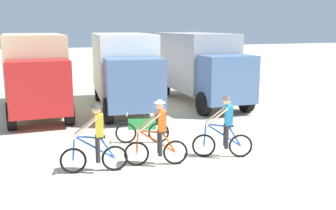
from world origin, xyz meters
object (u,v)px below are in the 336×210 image
box_truck_white_box (124,67)px  cyclist_orange_shirt (96,140)px  box_truck_tan_camper (35,69)px  cyclist_near_camera (225,129)px  cyclist_cowboy_hat (158,135)px  bicycle_spare (142,131)px  box_truck_grey_hauler (200,64)px

box_truck_white_box → cyclist_orange_shirt: 8.08m
box_truck_tan_camper → cyclist_near_camera: 9.47m
cyclist_cowboy_hat → bicycle_spare: size_ratio=1.09×
box_truck_white_box → cyclist_cowboy_hat: 7.76m
box_truck_white_box → bicycle_spare: bearing=-98.5°
box_truck_white_box → cyclist_cowboy_hat: bearing=-97.5°
cyclist_orange_shirt → cyclist_near_camera: bearing=-1.6°
box_truck_tan_camper → cyclist_near_camera: (4.77, -8.11, -1.03)m
box_truck_grey_hauler → cyclist_orange_shirt: bearing=-129.9°
box_truck_grey_hauler → cyclist_near_camera: (-2.79, -7.78, -1.03)m
box_truck_white_box → bicycle_spare: box_truck_white_box is taller
cyclist_near_camera → bicycle_spare: bearing=129.9°
box_truck_tan_camper → box_truck_grey_hauler: 7.57m
cyclist_orange_shirt → cyclist_cowboy_hat: bearing=-2.3°
box_truck_tan_camper → bicycle_spare: size_ratio=4.06×
box_truck_tan_camper → box_truck_grey_hauler: size_ratio=1.00×
box_truck_tan_camper → cyclist_cowboy_hat: (2.79, -8.08, -1.03)m
box_truck_white_box → box_truck_tan_camper: bearing=173.3°
cyclist_cowboy_hat → cyclist_near_camera: 1.98m
cyclist_orange_shirt → cyclist_cowboy_hat: (1.66, -0.07, 0.00)m
box_truck_white_box → cyclist_cowboy_hat: (-1.00, -7.63, -1.03)m
cyclist_cowboy_hat → box_truck_tan_camper: bearing=109.1°
box_truck_grey_hauler → cyclist_orange_shirt: size_ratio=3.72×
box_truck_tan_camper → cyclist_cowboy_hat: 8.61m
cyclist_near_camera → cyclist_cowboy_hat: bearing=179.0°
box_truck_white_box → box_truck_grey_hauler: bearing=1.8°
box_truck_tan_camper → cyclist_near_camera: box_truck_tan_camper is taller
cyclist_near_camera → bicycle_spare: cyclist_near_camera is taller
box_truck_grey_hauler → cyclist_cowboy_hat: bearing=-121.6°
box_truck_tan_camper → bicycle_spare: bearing=-63.5°
cyclist_near_camera → bicycle_spare: 2.85m
cyclist_near_camera → box_truck_tan_camper: bearing=120.5°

